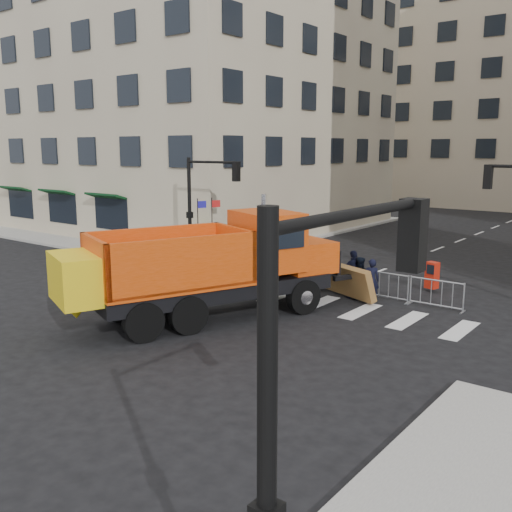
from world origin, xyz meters
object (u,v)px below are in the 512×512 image
Objects in this scene: cop_c at (354,274)px; cop_b at (359,278)px; plow_truck at (206,264)px; cop_a at (371,280)px; worker at (197,243)px; newspaper_box at (432,275)px.

cop_b is at bearing 126.51° from cop_c.
cop_b is at bearing -6.22° from plow_truck.
cop_c is at bearing -12.19° from cop_b.
cop_a is at bearing -10.26° from plow_truck.
cop_c reaches higher than worker.
newspaper_box is at bearing -179.05° from cop_c.
cop_a is (3.49, 5.57, -1.09)m from plow_truck.
cop_c is (-0.77, 0.00, 0.12)m from cop_a.
cop_a is 3.19m from newspaper_box.
worker is at bearing 67.12° from plow_truck.
plow_truck is at bearing -46.76° from worker.
newspaper_box is (11.96, 1.38, -0.30)m from worker.
cop_b is 3.44m from newspaper_box.
cop_b is 10.24m from worker.
cop_c is at bearing -30.19° from cop_a.
worker is (-10.65, 1.52, 0.16)m from cop_a.
worker is (-10.12, 1.52, 0.16)m from cop_b.
cop_a is 0.52m from cop_b.
cop_c is at bearing -111.05° from newspaper_box.
cop_a is 0.78m from cop_c.
cop_c reaches higher than cop_b.
newspaper_box is (1.31, 2.90, -0.14)m from cop_a.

